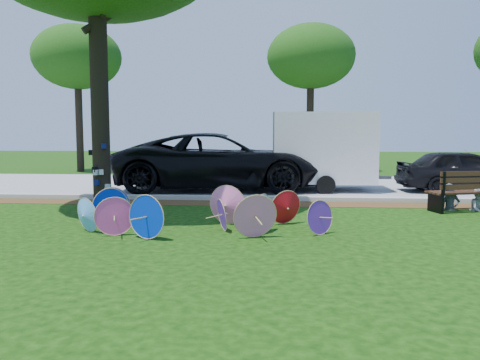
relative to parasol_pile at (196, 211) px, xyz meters
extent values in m
plane|color=black|center=(0.29, -0.81, -0.38)|extent=(90.00, 90.00, 0.00)
cube|color=#472D16|center=(0.29, 3.69, -0.38)|extent=(90.00, 1.00, 0.01)
cube|color=#B7B5AD|center=(0.29, 4.39, -0.32)|extent=(90.00, 0.30, 0.12)
cube|color=gray|center=(0.29, 8.54, -0.38)|extent=(90.00, 8.00, 0.01)
cylinder|color=black|center=(-2.79, 2.36, 2.56)|extent=(0.44, 0.44, 5.89)
cone|color=#022CC4|center=(-1.92, 0.66, 0.01)|extent=(0.78, 0.61, 0.79)
cone|color=#6228A1|center=(0.57, 0.01, -0.06)|extent=(0.42, 0.68, 0.66)
cone|color=#5AA4FF|center=(1.36, -0.14, 0.00)|extent=(0.46, 0.77, 0.77)
cone|color=pink|center=(1.19, -0.56, 0.04)|extent=(0.89, 0.55, 0.85)
cone|color=#EE45A1|center=(-1.45, -0.58, -0.01)|extent=(0.75, 0.37, 0.75)
cone|color=#EE45A1|center=(1.12, 0.07, -0.12)|extent=(0.17, 0.53, 0.53)
cone|color=#022CC4|center=(-0.74, -0.80, 0.03)|extent=(0.80, 0.47, 0.83)
cone|color=pink|center=(0.55, 0.61, 0.04)|extent=(0.86, 0.45, 0.85)
cone|color=#5AA4FF|center=(-2.10, -0.36, -0.04)|extent=(0.68, 0.56, 0.70)
cone|color=#6228A1|center=(0.94, 0.69, -0.09)|extent=(0.32, 0.58, 0.56)
cone|color=red|center=(1.81, 0.74, -0.01)|extent=(0.77, 0.61, 0.76)
cone|color=#6228A1|center=(2.39, -0.18, -0.05)|extent=(0.62, 0.56, 0.68)
cone|color=#022CC4|center=(-1.82, 0.20, 0.03)|extent=(0.72, 0.73, 0.83)
imported|color=black|center=(-0.37, 6.83, 0.59)|extent=(7.38, 4.14, 1.95)
imported|color=black|center=(7.76, 6.97, 0.32)|extent=(4.26, 1.99, 1.41)
cube|color=silver|center=(3.17, 7.02, 1.08)|extent=(3.34, 2.13, 2.92)
imported|color=#3A4350|center=(5.96, 2.94, 0.28)|extent=(0.49, 0.32, 1.32)
imported|color=#AFAFB8|center=(6.66, 2.94, 0.17)|extent=(0.65, 0.58, 1.10)
cylinder|color=black|center=(-8.46, 14.29, 2.12)|extent=(0.36, 0.36, 5.00)
ellipsoid|color=#0C370C|center=(-8.46, 14.29, 5.42)|extent=(4.40, 4.40, 3.20)
cylinder|color=black|center=(3.30, 15.01, 2.12)|extent=(0.36, 0.36, 5.00)
ellipsoid|color=#0C370C|center=(3.30, 15.01, 5.42)|extent=(4.40, 4.40, 3.20)
camera|label=1|loc=(1.58, -9.06, 1.52)|focal=35.00mm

